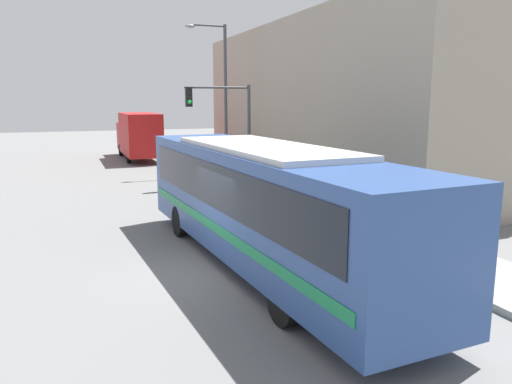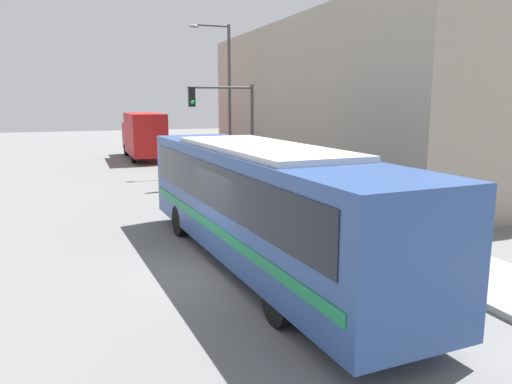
% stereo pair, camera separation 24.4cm
% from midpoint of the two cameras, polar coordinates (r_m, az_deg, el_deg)
% --- Properties ---
extents(ground_plane, '(120.00, 120.00, 0.00)m').
position_cam_midpoint_polar(ground_plane, '(12.51, -4.05, -9.10)').
color(ground_plane, slate).
extents(sidewalk, '(2.49, 70.00, 0.16)m').
position_cam_midpoint_polar(sidewalk, '(32.85, -4.16, 3.30)').
color(sidewalk, gray).
rests_on(sidewalk, ground_plane).
extents(building_facade, '(6.00, 23.08, 8.11)m').
position_cam_midpoint_polar(building_facade, '(27.29, 8.95, 10.11)').
color(building_facade, '#9E9384').
rests_on(building_facade, ground_plane).
extents(city_bus, '(3.19, 11.92, 3.11)m').
position_cam_midpoint_polar(city_bus, '(12.44, 1.00, -0.61)').
color(city_bus, '#2D4C8C').
rests_on(city_bus, ground_plane).
extents(delivery_truck, '(2.23, 8.12, 3.27)m').
position_cam_midpoint_polar(delivery_truck, '(36.33, -12.59, 6.44)').
color(delivery_truck, '#B21919').
rests_on(delivery_truck, ground_plane).
extents(fire_hydrant, '(0.28, 0.38, 0.74)m').
position_cam_midpoint_polar(fire_hydrant, '(19.22, 5.92, -0.53)').
color(fire_hydrant, '#999999').
rests_on(fire_hydrant, sidewalk).
extents(traffic_light_pole, '(3.28, 0.35, 4.75)m').
position_cam_midpoint_polar(traffic_light_pole, '(24.43, -2.83, 8.77)').
color(traffic_light_pole, '#47474C').
rests_on(traffic_light_pole, sidewalk).
extents(parking_meter, '(0.14, 0.14, 1.32)m').
position_cam_midpoint_polar(parking_meter, '(22.08, 2.22, 2.34)').
color(parking_meter, '#47474C').
rests_on(parking_meter, sidewalk).
extents(street_lamp, '(2.34, 0.28, 8.10)m').
position_cam_midpoint_polar(street_lamp, '(28.60, -3.34, 11.88)').
color(street_lamp, '#47474C').
rests_on(street_lamp, sidewalk).
extents(pedestrian_near_corner, '(0.34, 0.34, 1.87)m').
position_cam_midpoint_polar(pedestrian_near_corner, '(28.57, -1.08, 4.35)').
color(pedestrian_near_corner, '#47382D').
rests_on(pedestrian_near_corner, sidewalk).
extents(pedestrian_mid_block, '(0.34, 0.34, 1.85)m').
position_cam_midpoint_polar(pedestrian_mid_block, '(28.85, -1.62, 4.39)').
color(pedestrian_mid_block, '#47382D').
rests_on(pedestrian_mid_block, sidewalk).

